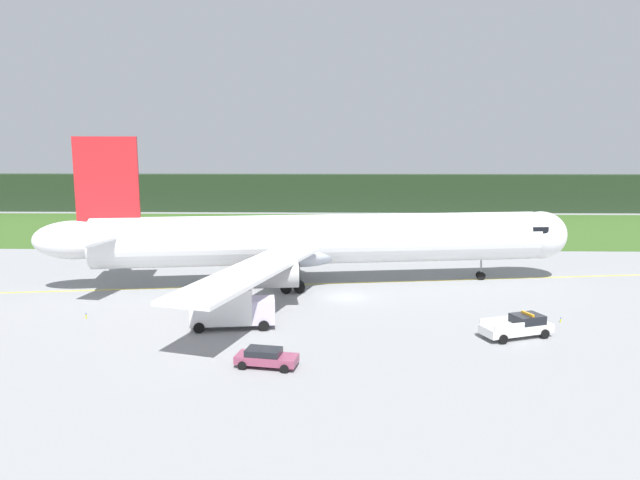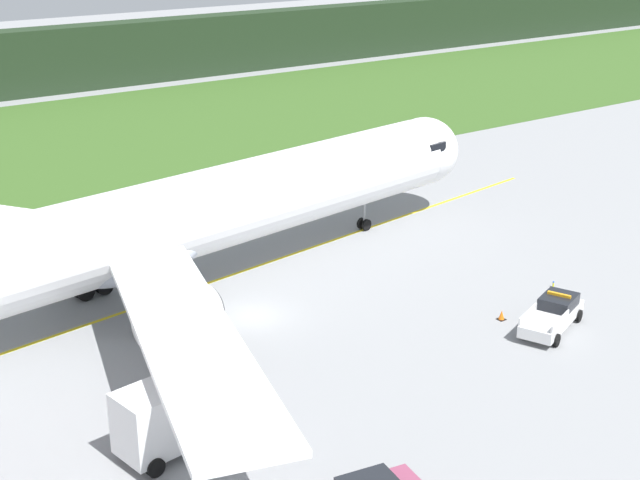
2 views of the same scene
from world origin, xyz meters
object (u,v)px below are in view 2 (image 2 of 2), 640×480
catering_truck (184,410)px  apron_cone (502,315)px  ops_pickup_truck (553,314)px  airliner (156,226)px

catering_truck → apron_cone: catering_truck is taller
ops_pickup_truck → catering_truck: bearing=175.6°
catering_truck → ops_pickup_truck: bearing=-4.4°
catering_truck → apron_cone: bearing=2.0°
airliner → catering_truck: airliner is taller
ops_pickup_truck → airliner: bearing=133.8°
airliner → ops_pickup_truck: 24.69m
airliner → catering_truck: 17.38m
ops_pickup_truck → catering_truck: catering_truck is taller
airliner → ops_pickup_truck: size_ratio=9.54×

